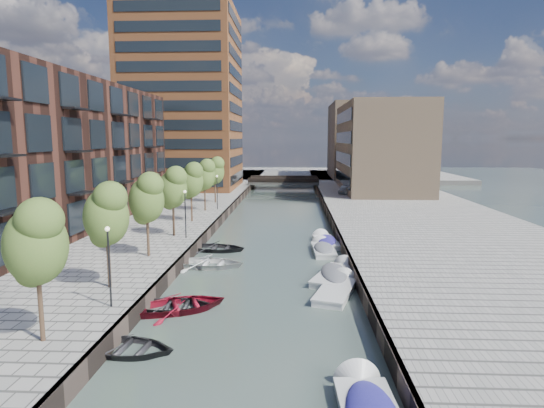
# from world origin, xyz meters

# --- Properties ---
(water) EXTENTS (300.00, 300.00, 0.00)m
(water) POSITION_xyz_m (0.00, 40.00, 0.00)
(water) COLOR #38473F
(water) RESTS_ON ground
(quay_right) EXTENTS (20.00, 140.00, 1.00)m
(quay_right) POSITION_xyz_m (16.00, 40.00, 0.50)
(quay_right) COLOR gray
(quay_right) RESTS_ON ground
(quay_wall_left) EXTENTS (0.25, 140.00, 1.00)m
(quay_wall_left) POSITION_xyz_m (-6.10, 40.00, 0.50)
(quay_wall_left) COLOR #332823
(quay_wall_left) RESTS_ON ground
(quay_wall_right) EXTENTS (0.25, 140.00, 1.00)m
(quay_wall_right) POSITION_xyz_m (6.10, 40.00, 0.50)
(quay_wall_right) COLOR #332823
(quay_wall_right) RESTS_ON ground
(far_closure) EXTENTS (80.00, 40.00, 1.00)m
(far_closure) POSITION_xyz_m (0.00, 100.00, 0.50)
(far_closure) COLOR gray
(far_closure) RESTS_ON ground
(apartment_block) EXTENTS (8.00, 38.00, 14.00)m
(apartment_block) POSITION_xyz_m (-20.00, 30.00, 8.00)
(apartment_block) COLOR black
(apartment_block) RESTS_ON quay_left
(tower) EXTENTS (18.00, 18.00, 30.00)m
(tower) POSITION_xyz_m (-17.00, 65.00, 16.00)
(tower) COLOR #9B562D
(tower) RESTS_ON quay_left
(tan_block_near) EXTENTS (12.00, 25.00, 14.00)m
(tan_block_near) POSITION_xyz_m (16.00, 62.00, 8.00)
(tan_block_near) COLOR #94775A
(tan_block_near) RESTS_ON quay_right
(tan_block_far) EXTENTS (12.00, 20.00, 16.00)m
(tan_block_far) POSITION_xyz_m (16.00, 88.00, 9.00)
(tan_block_far) COLOR #94775A
(tan_block_far) RESTS_ON quay_right
(bridge) EXTENTS (13.00, 6.00, 1.30)m
(bridge) POSITION_xyz_m (0.00, 72.00, 1.39)
(bridge) COLOR gray
(bridge) RESTS_ON ground
(tree_0) EXTENTS (2.50, 2.50, 5.95)m
(tree_0) POSITION_xyz_m (-8.50, 4.00, 5.31)
(tree_0) COLOR #382619
(tree_0) RESTS_ON quay_left
(tree_1) EXTENTS (2.50, 2.50, 5.95)m
(tree_1) POSITION_xyz_m (-8.50, 11.00, 5.31)
(tree_1) COLOR #382619
(tree_1) RESTS_ON quay_left
(tree_2) EXTENTS (2.50, 2.50, 5.95)m
(tree_2) POSITION_xyz_m (-8.50, 18.00, 5.31)
(tree_2) COLOR #382619
(tree_2) RESTS_ON quay_left
(tree_3) EXTENTS (2.50, 2.50, 5.95)m
(tree_3) POSITION_xyz_m (-8.50, 25.00, 5.31)
(tree_3) COLOR #382619
(tree_3) RESTS_ON quay_left
(tree_4) EXTENTS (2.50, 2.50, 5.95)m
(tree_4) POSITION_xyz_m (-8.50, 32.00, 5.31)
(tree_4) COLOR #382619
(tree_4) RESTS_ON quay_left
(tree_5) EXTENTS (2.50, 2.50, 5.95)m
(tree_5) POSITION_xyz_m (-8.50, 39.00, 5.31)
(tree_5) COLOR #382619
(tree_5) RESTS_ON quay_left
(tree_6) EXTENTS (2.50, 2.50, 5.95)m
(tree_6) POSITION_xyz_m (-8.50, 46.00, 5.31)
(tree_6) COLOR #382619
(tree_6) RESTS_ON quay_left
(lamp_0) EXTENTS (0.24, 0.24, 4.12)m
(lamp_0) POSITION_xyz_m (-7.20, 8.00, 3.51)
(lamp_0) COLOR black
(lamp_0) RESTS_ON quay_left
(lamp_1) EXTENTS (0.24, 0.24, 4.12)m
(lamp_1) POSITION_xyz_m (-7.20, 24.00, 3.51)
(lamp_1) COLOR black
(lamp_1) RESTS_ON quay_left
(lamp_2) EXTENTS (0.24, 0.24, 4.12)m
(lamp_2) POSITION_xyz_m (-7.20, 40.00, 3.51)
(lamp_2) COLOR black
(lamp_2) RESTS_ON quay_left
(sloop_0) EXTENTS (4.66, 3.56, 0.90)m
(sloop_0) POSITION_xyz_m (-5.33, 5.08, 0.00)
(sloop_0) COLOR black
(sloop_0) RESTS_ON ground
(sloop_1) EXTENTS (4.67, 3.46, 0.93)m
(sloop_1) POSITION_xyz_m (-4.70, 10.27, 0.00)
(sloop_1) COLOR black
(sloop_1) RESTS_ON ground
(sloop_2) EXTENTS (6.03, 5.31, 1.04)m
(sloop_2) POSITION_xyz_m (-4.18, 10.21, 0.00)
(sloop_2) COLOR maroon
(sloop_2) RESTS_ON ground
(sloop_3) EXTENTS (5.40, 4.03, 1.07)m
(sloop_3) POSITION_xyz_m (-4.23, 18.73, 0.00)
(sloop_3) COLOR silver
(sloop_3) RESTS_ON ground
(sloop_4) EXTENTS (5.23, 4.05, 1.00)m
(sloop_4) POSITION_xyz_m (-4.49, 23.66, 0.00)
(sloop_4) COLOR black
(sloop_4) RESTS_ON ground
(motorboat_1) EXTENTS (3.72, 5.79, 1.83)m
(motorboat_1) POSITION_xyz_m (4.93, 16.62, 0.22)
(motorboat_1) COLOR silver
(motorboat_1) RESTS_ON ground
(motorboat_2) EXTENTS (3.26, 5.58, 1.76)m
(motorboat_2) POSITION_xyz_m (4.78, 13.72, 0.10)
(motorboat_2) COLOR silver
(motorboat_2) RESTS_ON ground
(motorboat_3) EXTENTS (2.45, 5.29, 1.70)m
(motorboat_3) POSITION_xyz_m (4.88, 26.74, 0.21)
(motorboat_3) COLOR silver
(motorboat_3) RESTS_ON ground
(motorboat_4) EXTENTS (1.92, 5.03, 1.66)m
(motorboat_4) POSITION_xyz_m (4.48, 23.86, 0.20)
(motorboat_4) COLOR silver
(motorboat_4) RESTS_ON ground
(car) EXTENTS (2.47, 4.23, 1.35)m
(car) POSITION_xyz_m (9.80, 56.88, 1.68)
(car) COLOR #A2A5A7
(car) RESTS_ON quay_right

